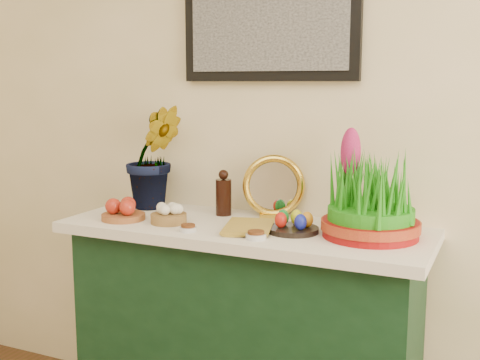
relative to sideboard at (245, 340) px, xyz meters
The scene contains 13 objects.
sideboard is the anchor object (origin of this frame).
tablecloth 0.45m from the sideboard, behind, with size 1.40×0.55×0.04m, color silver.
hyacinth_green 0.91m from the sideboard, 165.32° to the left, with size 0.29×0.25×0.59m, color #317F29.
apple_bowl 0.70m from the sideboard, 165.38° to the right, with size 0.20×0.20×0.09m.
garlic_basket 0.58m from the sideboard, 160.24° to the right, with size 0.16×0.16×0.08m.
vinegar_cruet 0.58m from the sideboard, 142.06° to the left, with size 0.06×0.06×0.19m.
mirror 0.61m from the sideboard, 76.12° to the left, with size 0.25×0.15×0.25m.
book 0.49m from the sideboard, 110.09° to the right, with size 0.16×0.23×0.03m, color #B09033.
spice_dish_left 0.53m from the sideboard, 128.96° to the right, with size 0.06×0.06×0.03m.
spice_dish_right 0.52m from the sideboard, 56.11° to the right, with size 0.07×0.07×0.03m.
egg_plate 0.53m from the sideboard, ahead, with size 0.19×0.19×0.08m.
hyacinth_pink 0.74m from the sideboard, 14.44° to the left, with size 0.11×0.11×0.38m.
wheatgrass_sabzeh 0.76m from the sideboard, ahead, with size 0.35×0.35×0.28m.
Camera 1 is at (0.56, -0.03, 1.43)m, focal length 45.00 mm.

